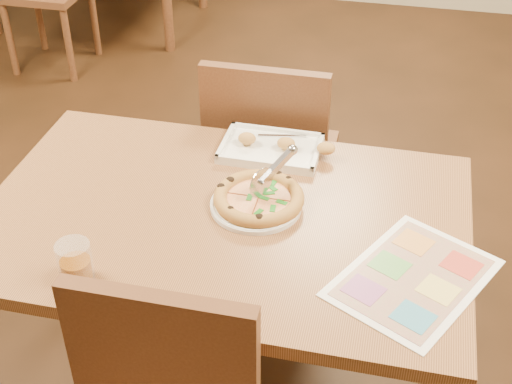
% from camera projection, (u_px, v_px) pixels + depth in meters
% --- Properties ---
extents(dining_table, '(1.30, 0.85, 0.72)m').
position_uv_depth(dining_table, '(224.00, 238.00, 1.96)').
color(dining_table, '#96623C').
rests_on(dining_table, ground).
extents(chair_far, '(0.42, 0.42, 0.47)m').
position_uv_depth(chair_far, '(269.00, 145.00, 2.47)').
color(chair_far, brown).
rests_on(chair_far, ground).
extents(plate, '(0.26, 0.26, 0.01)m').
position_uv_depth(plate, '(256.00, 205.00, 1.93)').
color(plate, white).
rests_on(plate, dining_table).
extents(pizza, '(0.25, 0.25, 0.04)m').
position_uv_depth(pizza, '(259.00, 198.00, 1.92)').
color(pizza, gold).
rests_on(pizza, plate).
extents(pizza_cutter, '(0.10, 0.15, 0.10)m').
position_uv_depth(pizza_cutter, '(271.00, 172.00, 1.91)').
color(pizza_cutter, silver).
rests_on(pizza_cutter, pizza).
extents(appetizer_tray, '(0.34, 0.21, 0.06)m').
position_uv_depth(appetizer_tray, '(274.00, 149.00, 2.14)').
color(appetizer_tray, white).
rests_on(appetizer_tray, dining_table).
extents(glass_tumbler, '(0.08, 0.08, 0.10)m').
position_uv_depth(glass_tumbler, '(75.00, 264.00, 1.67)').
color(glass_tumbler, '#814109').
rests_on(glass_tumbler, dining_table).
extents(menu, '(0.44, 0.49, 0.00)m').
position_uv_depth(menu, '(413.00, 278.00, 1.70)').
color(menu, white).
rests_on(menu, dining_table).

